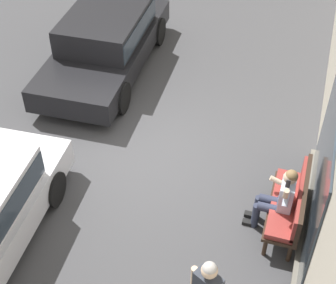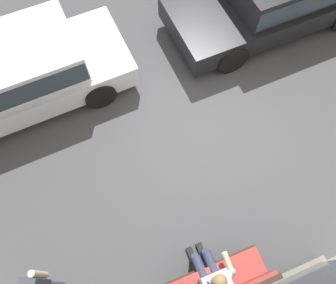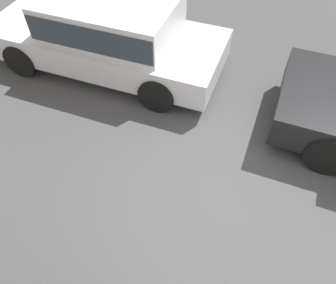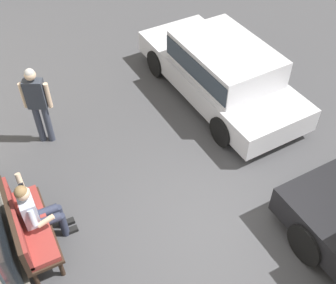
% 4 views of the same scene
% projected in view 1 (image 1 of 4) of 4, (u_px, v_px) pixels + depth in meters
% --- Properties ---
extents(ground_plane, '(60.00, 60.00, 0.00)m').
position_uv_depth(ground_plane, '(146.00, 152.00, 10.10)').
color(ground_plane, '#424244').
extents(bench, '(1.57, 0.55, 1.01)m').
position_uv_depth(bench, '(292.00, 203.00, 8.35)').
color(bench, '#332319').
rests_on(bench, ground_plane).
extents(person_on_phone, '(0.73, 0.74, 1.34)m').
position_uv_depth(person_on_phone, '(279.00, 198.00, 8.26)').
color(person_on_phone, '#2D3347').
rests_on(person_on_phone, ground_plane).
extents(parked_car_near, '(4.65, 2.07, 1.40)m').
position_uv_depth(parked_car_near, '(106.00, 38.00, 11.79)').
color(parked_car_near, black).
rests_on(parked_car_near, ground_plane).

